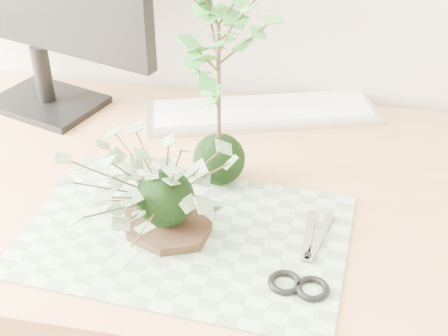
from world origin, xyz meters
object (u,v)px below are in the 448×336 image
(desk, at_px, (210,224))
(ivy_kokedama, at_px, (163,175))
(maple_kokedama, at_px, (218,39))
(keyboard, at_px, (262,112))

(desk, xyz_separation_m, ivy_kokedama, (-0.04, -0.14, 0.19))
(maple_kokedama, height_order, keyboard, maple_kokedama)
(keyboard, bearing_deg, maple_kokedama, -116.63)
(ivy_kokedama, distance_m, keyboard, 0.42)
(maple_kokedama, relative_size, keyboard, 0.76)
(ivy_kokedama, relative_size, maple_kokedama, 0.74)
(maple_kokedama, bearing_deg, ivy_kokedama, -109.37)
(ivy_kokedama, bearing_deg, desk, 73.95)
(desk, relative_size, keyboard, 3.23)
(ivy_kokedama, xyz_separation_m, keyboard, (0.09, 0.40, -0.10))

